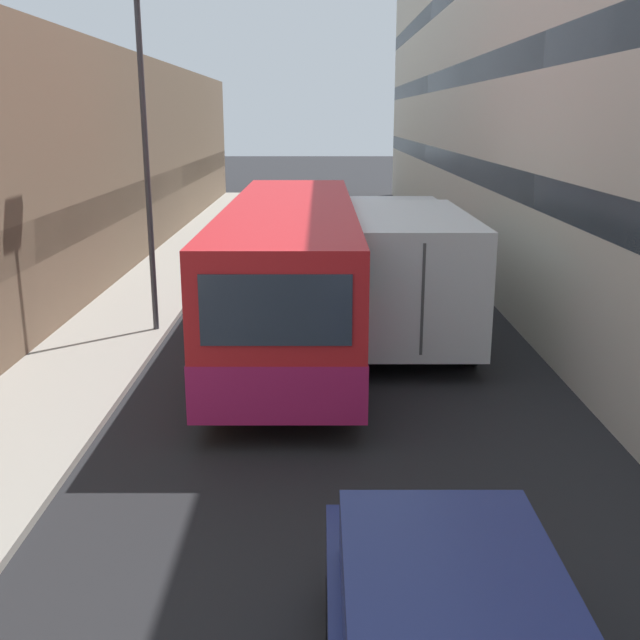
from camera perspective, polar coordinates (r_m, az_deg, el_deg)
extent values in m
plane|color=#232326|center=(16.47, 0.57, -0.95)|extent=(150.00, 150.00, 0.00)
cube|color=#9E998E|center=(17.07, -15.59, -0.74)|extent=(2.39, 60.00, 0.12)
cube|color=black|center=(17.33, -21.43, 3.25)|extent=(1.08, 60.00, 2.61)
cube|color=beige|center=(16.85, 20.38, 19.93)|extent=(2.40, 60.00, 12.46)
cube|color=#333D47|center=(16.63, 17.22, 9.48)|extent=(1.08, 60.00, 0.70)
cube|color=#333D47|center=(16.61, 18.00, 18.90)|extent=(1.08, 60.00, 0.70)
cube|color=navy|center=(5.88, 9.77, -20.16)|extent=(1.57, 2.18, 0.58)
cylinder|color=black|center=(7.22, 0.93, -21.29)|extent=(0.16, 0.60, 0.60)
cylinder|color=black|center=(7.44, 14.61, -20.63)|extent=(0.16, 0.60, 0.60)
cube|color=red|center=(15.64, -2.41, 4.41)|extent=(2.51, 11.30, 2.46)
cube|color=#B21E5B|center=(15.81, -2.38, 1.56)|extent=(2.53, 11.32, 0.86)
cube|color=#2D3847|center=(15.58, -2.42, 5.75)|extent=(2.54, 10.39, 0.79)
cube|color=#2D3847|center=(10.03, -3.62, 0.73)|extent=(2.06, 0.04, 0.99)
cylinder|color=black|center=(19.37, -5.26, 2.98)|extent=(0.24, 1.00, 1.00)
cylinder|color=black|center=(19.30, 1.29, 3.00)|extent=(0.24, 1.00, 1.00)
cylinder|color=black|center=(12.65, -7.94, -3.79)|extent=(0.24, 1.00, 1.00)
cylinder|color=black|center=(12.55, 2.11, -3.81)|extent=(0.24, 1.00, 1.00)
cube|color=silver|center=(18.94, 5.12, 5.79)|extent=(2.35, 2.01, 2.19)
cube|color=silver|center=(15.41, 6.34, 3.81)|extent=(2.45, 5.18, 2.31)
cube|color=#4C4C4C|center=(12.90, 7.61, 1.51)|extent=(0.05, 0.02, 1.96)
cylinder|color=black|center=(19.06, 1.75, 2.78)|extent=(0.22, 0.96, 0.96)
cylinder|color=black|center=(19.27, 8.32, 2.76)|extent=(0.22, 0.96, 0.96)
cylinder|color=black|center=(14.21, 2.42, -1.60)|extent=(0.22, 0.96, 0.96)
cylinder|color=black|center=(14.48, 11.17, -1.56)|extent=(0.22, 0.96, 0.96)
cube|color=navy|center=(27.81, -4.06, 8.00)|extent=(1.87, 4.10, 1.69)
cube|color=#2D3847|center=(29.50, -3.85, 9.00)|extent=(1.49, 0.04, 0.59)
cylinder|color=black|center=(29.15, -5.54, 6.76)|extent=(0.16, 0.64, 0.64)
cylinder|color=black|center=(29.04, -2.21, 6.79)|extent=(0.16, 0.64, 0.64)
cylinder|color=black|center=(26.81, -5.99, 6.00)|extent=(0.16, 0.64, 0.64)
cylinder|color=black|center=(26.70, -2.38, 6.03)|extent=(0.16, 0.64, 0.64)
cylinder|color=#38383D|center=(16.14, -13.29, 11.18)|extent=(0.12, 0.12, 6.89)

